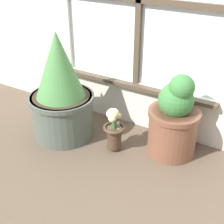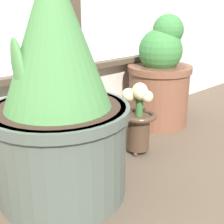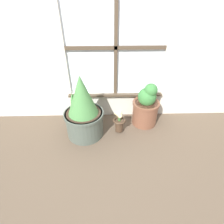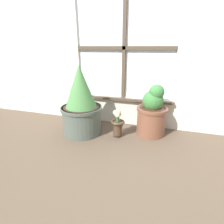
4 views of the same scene
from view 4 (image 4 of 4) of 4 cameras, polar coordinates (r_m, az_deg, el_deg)
ground_plane at (r=1.68m, az=-0.73°, el=-10.27°), size 10.00×10.00×0.00m
wall_with_window at (r=1.99m, az=4.44°, el=32.32°), size 4.40×0.10×2.50m
potted_plant_left at (r=1.80m, az=-10.03°, el=2.31°), size 0.42×0.42×0.71m
potted_plant_right at (r=1.82m, az=12.95°, el=-0.44°), size 0.31×0.31×0.53m
flower_vase at (r=1.75m, az=1.80°, el=-3.38°), size 0.14×0.14×0.29m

